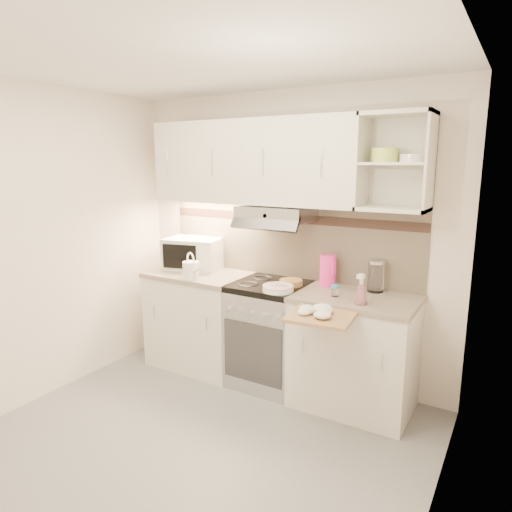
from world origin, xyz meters
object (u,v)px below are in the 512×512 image
at_px(pink_pitcher, 328,271).
at_px(cutting_board, 321,317).
at_px(watering_can, 191,269).
at_px(spray_bottle, 361,292).
at_px(glass_jar, 376,276).
at_px(electric_range, 270,334).
at_px(microwave, 194,253).
at_px(plate_stack, 278,288).

xyz_separation_m(pink_pitcher, cutting_board, (0.22, -0.66, -0.16)).
bearing_deg(watering_can, spray_bottle, 23.54).
xyz_separation_m(glass_jar, spray_bottle, (0.01, -0.38, -0.03)).
bearing_deg(glass_jar, watering_can, -164.20).
bearing_deg(electric_range, watering_can, -161.40).
relative_size(microwave, watering_can, 2.21).
relative_size(watering_can, spray_bottle, 1.11).
distance_m(electric_range, microwave, 1.09).
xyz_separation_m(watering_can, spray_bottle, (1.50, 0.04, 0.01)).
distance_m(glass_jar, spray_bottle, 0.38).
bearing_deg(cutting_board, electric_range, 137.55).
bearing_deg(microwave, glass_jar, -10.04).
bearing_deg(spray_bottle, pink_pitcher, 140.94).
relative_size(spray_bottle, cutting_board, 0.56).
bearing_deg(glass_jar, microwave, -177.21).
bearing_deg(spray_bottle, cutting_board, -116.53).
relative_size(plate_stack, cutting_board, 0.57).
distance_m(watering_can, glass_jar, 1.56).
xyz_separation_m(glass_jar, cutting_board, (-0.16, -0.70, -0.15)).
height_order(spray_bottle, cutting_board, spray_bottle).
bearing_deg(microwave, plate_stack, -28.24).
relative_size(electric_range, microwave, 1.52).
xyz_separation_m(electric_range, cutting_board, (0.67, -0.50, 0.42)).
height_order(pink_pitcher, spray_bottle, pink_pitcher).
relative_size(glass_jar, spray_bottle, 1.04).
distance_m(microwave, plate_stack, 1.12).
bearing_deg(spray_bottle, plate_stack, -178.11).
bearing_deg(spray_bottle, electric_range, 169.79).
height_order(plate_stack, spray_bottle, spray_bottle).
xyz_separation_m(electric_range, glass_jar, (0.83, 0.20, 0.58)).
distance_m(microwave, pink_pitcher, 1.35).
relative_size(electric_range, watering_can, 3.36).
bearing_deg(glass_jar, cutting_board, -103.21).
relative_size(pink_pitcher, cutting_board, 0.61).
bearing_deg(microwave, electric_range, -20.13).
distance_m(plate_stack, pink_pitcher, 0.45).
distance_m(microwave, glass_jar, 1.74).
bearing_deg(cutting_board, microwave, 152.84).
bearing_deg(microwave, watering_can, -67.74).
height_order(glass_jar, cutting_board, glass_jar).
xyz_separation_m(plate_stack, glass_jar, (0.66, 0.38, 0.10)).
height_order(watering_can, plate_stack, watering_can).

